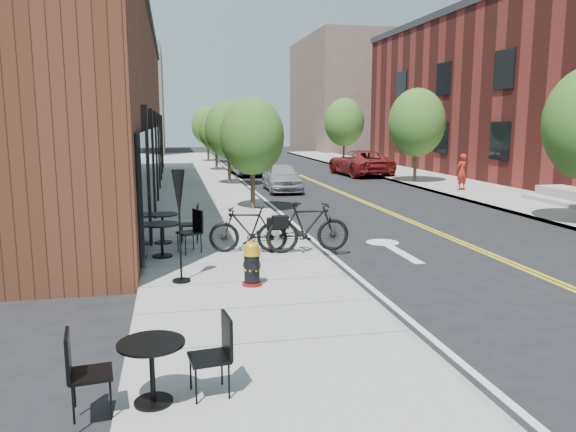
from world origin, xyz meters
TOP-DOWN VIEW (x-y plane):
  - ground at (0.00, 0.00)m, footprint 120.00×120.00m
  - sidewalk_near at (-2.00, 10.00)m, footprint 4.00×70.00m
  - sidewalk_far at (10.00, 10.00)m, footprint 4.00×70.00m
  - building_near at (-6.50, 14.00)m, footprint 5.00×28.00m
  - bg_building_left at (-8.00, 48.00)m, footprint 8.00×14.00m
  - bg_building_right at (16.00, 50.00)m, footprint 10.00×16.00m
  - tree_near_a at (-0.60, 9.00)m, footprint 2.20×2.20m
  - tree_near_b at (-0.60, 17.00)m, footprint 2.30×2.30m
  - tree_near_c at (-0.60, 25.00)m, footprint 2.10×2.10m
  - tree_near_d at (-0.60, 33.00)m, footprint 2.40×2.40m
  - tree_far_b at (8.60, 16.00)m, footprint 2.80×2.80m
  - tree_far_c at (8.60, 28.00)m, footprint 2.80×2.80m
  - fire_hydrant at (-1.94, -0.26)m, footprint 0.47×0.47m
  - bicycle_left at (-1.66, 2.37)m, footprint 1.88×0.90m
  - bicycle_right at (-0.30, 2.12)m, footprint 1.98×0.58m
  - bistro_set_a at (-3.60, -4.42)m, footprint 1.70×0.81m
  - bistro_set_b at (-3.60, 2.35)m, footprint 1.84×1.18m
  - bistro_set_c at (-3.60, 3.82)m, footprint 1.80×0.83m
  - patio_umbrella at (-3.22, 0.24)m, footprint 0.34×0.34m
  - parked_car_a at (1.50, 14.49)m, footprint 1.63×3.79m
  - parked_car_b at (0.94, 22.45)m, footprint 1.72×4.52m
  - parked_car_c at (1.60, 26.11)m, footprint 2.07×4.54m
  - parked_car_far at (7.40, 20.98)m, footprint 2.77×5.43m
  - pedestrian at (9.14, 12.34)m, footprint 0.68×0.58m

SIDE VIEW (x-z plane):
  - ground at x=0.00m, z-range 0.00..0.00m
  - sidewalk_near at x=-2.00m, z-range 0.00..0.12m
  - sidewalk_far at x=10.00m, z-range 0.00..0.12m
  - fire_hydrant at x=-1.94m, z-range 0.10..0.95m
  - bistro_set_a at x=-3.60m, z-range 0.12..1.02m
  - bistro_set_c at x=-3.60m, z-range 0.12..1.08m
  - bistro_set_b at x=-3.60m, z-range 0.12..1.11m
  - parked_car_a at x=1.50m, z-range 0.00..1.28m
  - parked_car_c at x=1.60m, z-range 0.00..1.29m
  - bicycle_left at x=-1.66m, z-range 0.12..1.21m
  - bicycle_right at x=-0.30m, z-range 0.12..1.30m
  - parked_car_far at x=7.40m, z-range 0.00..1.47m
  - parked_car_b at x=0.94m, z-range 0.00..1.47m
  - pedestrian at x=9.14m, z-range 0.12..1.72m
  - patio_umbrella at x=-3.22m, z-range 0.58..2.71m
  - tree_near_c at x=-0.60m, z-range 0.69..4.37m
  - tree_near_a at x=-0.60m, z-range 0.70..4.51m
  - tree_near_b at x=-0.60m, z-range 0.72..4.70m
  - tree_near_d at x=-0.60m, z-range 0.73..4.85m
  - tree_far_b at x=8.60m, z-range 0.75..5.37m
  - tree_far_c at x=8.60m, z-range 0.75..5.37m
  - building_near at x=-6.50m, z-range 0.00..7.00m
  - bg_building_left at x=-8.00m, z-range 0.00..10.00m
  - bg_building_right at x=16.00m, z-range 0.00..12.00m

